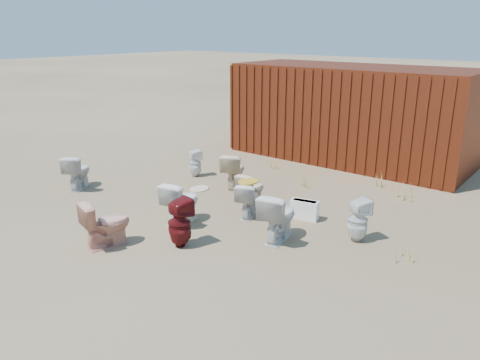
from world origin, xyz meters
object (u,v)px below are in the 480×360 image
Objects in this scene: toilet_front_e at (278,216)px; toilet_back_a at (195,163)px; toilet_back_beige_right at (251,189)px; toilet_back_e at (358,220)px; toilet_front_maroon at (179,223)px; toilet_front_a at (78,171)px; toilet_front_pink at (106,223)px; toilet_back_beige_left at (234,170)px; shipping_container at (351,113)px; toilet_back_yellowlid at (248,199)px; toilet_front_c at (181,202)px; loose_tank at (305,210)px.

toilet_front_e is 3.83m from toilet_back_a.
toilet_back_beige_right is 0.91× the size of toilet_back_e.
toilet_front_e is (1.06, 1.17, 0.01)m from toilet_front_maroon.
toilet_front_pink is at bearing 122.41° from toilet_front_a.
toilet_back_beige_left is 3.35m from toilet_back_e.
toilet_front_e is (1.39, -5.35, -0.79)m from shipping_container.
toilet_front_e is at bearing 139.62° from toilet_back_beige_right.
toilet_back_beige_left is at bearing -62.85° from toilet_back_yellowlid.
toilet_front_c is at bearing 5.75° from toilet_front_e.
toilet_front_a reaches higher than toilet_back_beige_right.
toilet_front_maroon is 1.23× the size of toilet_back_a.
shipping_container reaches higher than toilet_back_e.
toilet_back_a is (-2.39, 2.83, -0.07)m from toilet_front_maroon.
toilet_front_c reaches higher than toilet_back_yellowlid.
shipping_container is 12.00× the size of loose_tank.
toilet_front_a is 0.96× the size of toilet_front_c.
toilet_front_maroon is (0.32, -6.52, -0.80)m from shipping_container.
toilet_back_beige_right reaches higher than loose_tank.
toilet_back_beige_left reaches higher than toilet_front_c.
toilet_back_yellowlid is (0.73, 0.98, -0.06)m from toilet_front_c.
toilet_front_e is 1.05m from loose_tank.
shipping_container is 7.56× the size of toilet_front_maroon.
loose_tank is (4.71, 1.54, -0.20)m from toilet_front_a.
shipping_container reaches higher than toilet_front_maroon.
toilet_front_a is at bearing -174.36° from loose_tank.
toilet_front_pink is 2.73m from toilet_front_e.
toilet_front_a is at bearing -0.91° from toilet_front_maroon.
shipping_container is 7.94× the size of toilet_front_pink.
toilet_front_pink is 1.17× the size of toilet_back_a.
loose_tank is (3.34, -0.64, -0.15)m from toilet_back_a.
toilet_front_maroon is 2.40m from loose_tank.
toilet_front_e is at bearing 63.75° from toilet_back_e.
toilet_front_a is at bearing -9.88° from toilet_front_pink.
shipping_container reaches higher than toilet_front_a.
toilet_back_beige_right is at bearing 122.83° from toilet_back_beige_left.
toilet_back_beige_right is (0.69, 2.86, -0.05)m from toilet_front_pink.
toilet_front_a is 1.16× the size of toilet_back_a.
toilet_front_a is 1.14× the size of toilet_back_beige_right.
toilet_back_beige_left is at bearing -102.39° from shipping_container.
toilet_front_a is at bearing 13.99° from toilet_back_beige_left.
toilet_front_maroon is 2.98m from toilet_back_beige_left.
toilet_back_yellowlid is at bearing -135.40° from toilet_front_c.
toilet_back_e is at bearing -153.93° from toilet_front_e.
toilet_back_a reaches higher than loose_tank.
toilet_back_a is at bearing -119.22° from shipping_container.
toilet_front_pink is 1.41m from toilet_front_c.
shipping_container is at bearing -91.74° from toilet_back_beige_right.
toilet_front_c is at bearing -85.18° from toilet_front_pink.
shipping_container is 9.32× the size of toilet_back_a.
toilet_back_e reaches higher than toilet_back_yellowlid.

